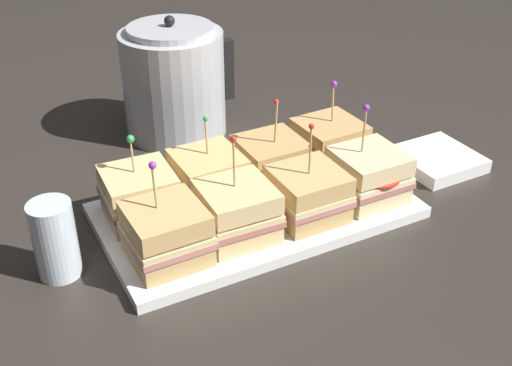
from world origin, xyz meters
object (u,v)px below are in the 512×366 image
serving_platter (256,210)px  drinking_glass (56,241)px  sandwich_back_far_left (139,195)px  napkin_stack (437,160)px  sandwich_front_center_left (237,212)px  sandwich_front_center_right (308,194)px  kettle_steel (176,81)px  sandwich_back_far_right (329,144)px  sandwich_front_far_left (167,234)px  sandwich_back_center_left (208,176)px  sandwich_back_center_right (271,162)px  sandwich_front_far_right (368,175)px

serving_platter → drinking_glass: (-0.31, -0.00, 0.05)m
sandwich_back_far_left → napkin_stack: size_ratio=1.02×
sandwich_front_center_left → sandwich_front_center_right: 0.12m
serving_platter → kettle_steel: 0.35m
sandwich_back_far_right → sandwich_front_far_left: bearing=-161.0°
sandwich_front_center_left → drinking_glass: size_ratio=1.40×
sandwich_back_center_left → sandwich_back_center_right: size_ratio=0.92×
serving_platter → sandwich_back_far_right: bearing=18.7°
kettle_steel → sandwich_front_center_left: bearing=-99.4°
sandwich_front_center_left → sandwich_back_far_left: 0.16m
sandwich_back_center_left → drinking_glass: size_ratio=1.22×
sandwich_back_far_right → sandwich_front_center_right: bearing=-134.5°
sandwich_front_far_right → sandwich_back_center_right: size_ratio=1.06×
sandwich_back_far_right → napkin_stack: sandwich_back_far_right is taller
sandwich_front_center_left → sandwich_front_far_right: sandwich_front_far_right is taller
sandwich_front_center_right → sandwich_front_far_right: sandwich_front_far_right is taller
sandwich_front_center_right → sandwich_back_far_left: (-0.23, 0.12, 0.00)m
sandwich_front_center_left → drinking_glass: (-0.25, 0.05, -0.00)m
kettle_steel → sandwich_back_far_right: bearing=-58.8°
kettle_steel → sandwich_front_far_right: bearing=-67.4°
sandwich_front_far_right → sandwich_back_center_left: size_ratio=1.15×
sandwich_back_center_left → sandwich_front_far_left: bearing=-134.2°
serving_platter → sandwich_back_far_left: sandwich_back_far_left is taller
serving_platter → napkin_stack: (0.36, -0.01, 0.00)m
sandwich_front_far_left → drinking_glass: size_ratio=1.32×
sandwich_front_center_left → sandwich_back_center_right: bearing=43.3°
drinking_glass → sandwich_back_center_left: bearing=13.9°
sandwich_back_center_left → sandwich_back_far_left: bearing=-179.3°
sandwich_back_far_left → sandwich_back_center_left: size_ratio=0.98×
sandwich_front_far_right → sandwich_back_far_left: sandwich_front_far_right is taller
sandwich_front_far_left → sandwich_front_center_left: (0.11, 0.00, -0.00)m
sandwich_front_center_right → sandwich_back_center_right: (-0.00, 0.11, 0.00)m
sandwich_back_center_left → napkin_stack: (0.42, -0.07, -0.04)m
sandwich_back_far_left → kettle_steel: kettle_steel is taller
sandwich_back_far_right → sandwich_back_center_right: bearing=-178.0°
sandwich_front_far_right → sandwich_back_far_left: (-0.34, 0.12, -0.00)m
sandwich_front_center_left → sandwich_back_center_left: 0.11m
drinking_glass → napkin_stack: 0.68m
sandwich_front_far_right → sandwich_back_center_left: (-0.23, 0.12, -0.00)m
sandwich_back_center_right → drinking_glass: (-0.37, -0.06, 0.00)m
sandwich_front_center_left → sandwich_front_far_right: bearing=-1.2°
sandwich_front_far_left → sandwich_front_center_right: (0.23, -0.00, -0.00)m
sandwich_back_far_left → sandwich_back_center_left: (0.11, 0.00, -0.00)m
sandwich_front_center_right → drinking_glass: sandwich_front_center_right is taller
sandwich_front_center_right → sandwich_back_far_left: bearing=152.7°
sandwich_back_center_left → sandwich_back_far_right: 0.23m
sandwich_front_far_left → sandwich_back_far_left: 0.12m
sandwich_back_center_right → napkin_stack: bearing=-11.8°
sandwich_front_center_left → sandwich_back_far_left: (-0.11, 0.11, -0.00)m
sandwich_back_far_left → sandwich_back_center_right: 0.23m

